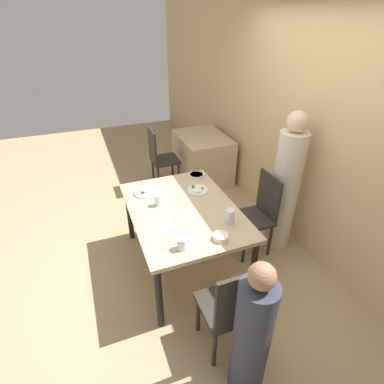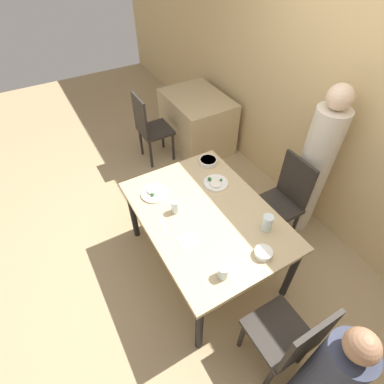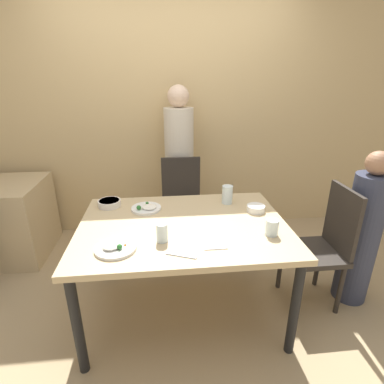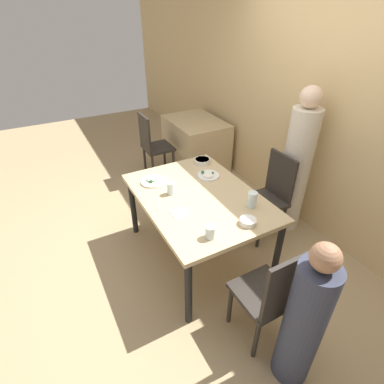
{
  "view_description": "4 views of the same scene",
  "coord_description": "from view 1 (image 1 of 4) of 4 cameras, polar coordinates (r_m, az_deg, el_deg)",
  "views": [
    {
      "loc": [
        2.33,
        -0.8,
        2.41
      ],
      "look_at": [
        0.02,
        0.08,
        0.92
      ],
      "focal_mm": 28.0,
      "sensor_mm": 36.0,
      "label": 1
    },
    {
      "loc": [
        1.37,
        -0.93,
        2.62
      ],
      "look_at": [
        -0.14,
        -0.06,
        0.9
      ],
      "focal_mm": 28.0,
      "sensor_mm": 36.0,
      "label": 2
    },
    {
      "loc": [
        -0.13,
        -1.83,
        1.7
      ],
      "look_at": [
        0.07,
        0.09,
        0.94
      ],
      "focal_mm": 28.0,
      "sensor_mm": 36.0,
      "label": 3
    },
    {
      "loc": [
        2.01,
        -1.16,
        2.27
      ],
      "look_at": [
        0.02,
        -0.08,
        0.81
      ],
      "focal_mm": 28.0,
      "sensor_mm": 36.0,
      "label": 4
    }
  ],
  "objects": [
    {
      "name": "person_adult",
      "position": [
        3.44,
        17.34,
        0.75
      ],
      "size": [
        0.3,
        0.3,
        1.61
      ],
      "color": "beige",
      "rests_on": "ground_plane"
    },
    {
      "name": "dining_table",
      "position": [
        3.02,
        -1.66,
        -4.31
      ],
      "size": [
        1.42,
        1.03,
        0.74
      ],
      "color": "tan",
      "rests_on": "ground_plane"
    },
    {
      "name": "bowl_curry",
      "position": [
        3.52,
        0.83,
        3.09
      ],
      "size": [
        0.18,
        0.18,
        0.05
      ],
      "color": "silver",
      "rests_on": "dining_table"
    },
    {
      "name": "wall_back",
      "position": [
        3.4,
        21.98,
        10.63
      ],
      "size": [
        10.0,
        0.06,
        2.7
      ],
      "color": "tan",
      "rests_on": "ground_plane"
    },
    {
      "name": "ground_plane",
      "position": [
        3.45,
        -1.49,
        -13.33
      ],
      "size": [
        10.0,
        10.0,
        0.0
      ],
      "primitive_type": "plane",
      "color": "tan"
    },
    {
      "name": "fork_steel",
      "position": [
        2.93,
        -9.2,
        -4.17
      ],
      "size": [
        0.17,
        0.09,
        0.01
      ],
      "color": "silver",
      "rests_on": "dining_table"
    },
    {
      "name": "napkin_folded",
      "position": [
        2.78,
        -5.95,
        -6.04
      ],
      "size": [
        0.14,
        0.14,
        0.01
      ],
      "color": "white",
      "rests_on": "dining_table"
    },
    {
      "name": "chair_background",
      "position": [
        4.65,
        -6.06,
        6.73
      ],
      "size": [
        0.4,
        0.4,
        0.95
      ],
      "rotation": [
        0.0,
        0.0,
        3.14
      ],
      "color": "#2D2823",
      "rests_on": "ground_plane"
    },
    {
      "name": "plate_rice_adult",
      "position": [
        3.25,
        1.09,
        0.37
      ],
      "size": [
        0.23,
        0.23,
        0.05
      ],
      "color": "white",
      "rests_on": "dining_table"
    },
    {
      "name": "glass_water_center",
      "position": [
        3.02,
        -6.5,
        -1.57
      ],
      "size": [
        0.07,
        0.07,
        0.12
      ],
      "color": "silver",
      "rests_on": "dining_table"
    },
    {
      "name": "chair_adult_spot",
      "position": [
        3.4,
        12.44,
        -3.82
      ],
      "size": [
        0.4,
        0.4,
        0.95
      ],
      "color": "#2D2823",
      "rests_on": "ground_plane"
    },
    {
      "name": "bowl_rice_small",
      "position": [
        2.6,
        5.49,
        -8.49
      ],
      "size": [
        0.13,
        0.13,
        0.05
      ],
      "color": "white",
      "rests_on": "dining_table"
    },
    {
      "name": "glass_water_tall",
      "position": [
        2.77,
        7.23,
        -4.64
      ],
      "size": [
        0.08,
        0.08,
        0.14
      ],
      "color": "silver",
      "rests_on": "dining_table"
    },
    {
      "name": "glass_water_short",
      "position": [
        2.48,
        -1.99,
        -9.82
      ],
      "size": [
        0.08,
        0.08,
        0.1
      ],
      "color": "silver",
      "rests_on": "dining_table"
    },
    {
      "name": "background_table",
      "position": [
        4.92,
        2.0,
        6.53
      ],
      "size": [
        0.97,
        0.72,
        0.74
      ],
      "color": "tan",
      "rests_on": "ground_plane"
    },
    {
      "name": "person_child",
      "position": [
        2.24,
        11.31,
        -25.4
      ],
      "size": [
        0.25,
        0.25,
        1.21
      ],
      "color": "#33384C",
      "rests_on": "ground_plane"
    },
    {
      "name": "plate_rice_child",
      "position": [
        3.26,
        -8.91,
        -0.0
      ],
      "size": [
        0.24,
        0.24,
        0.05
      ],
      "color": "white",
      "rests_on": "dining_table"
    },
    {
      "name": "chair_child_spot",
      "position": [
        2.43,
        7.39,
        -20.94
      ],
      "size": [
        0.4,
        0.4,
        0.95
      ],
      "rotation": [
        0.0,
        0.0,
        -1.57
      ],
      "color": "#2D2823",
      "rests_on": "ground_plane"
    }
  ]
}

